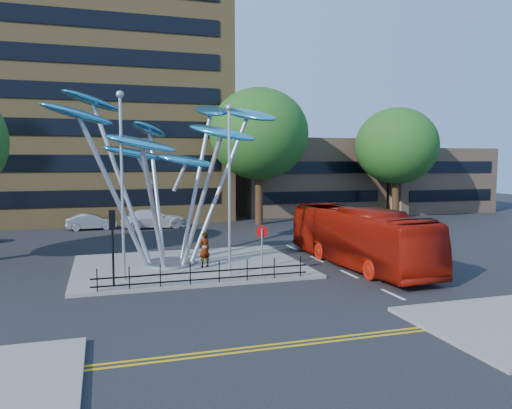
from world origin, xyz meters
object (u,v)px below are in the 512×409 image
object	(u,v)px
tree_right	(259,134)
parked_car_right	(154,219)
leaf_sculpture	(166,140)
red_bus	(359,237)
pedestrian	(204,250)
street_lamp_right	(229,174)
street_lamp_left	(122,169)
parked_car_mid	(91,222)
tree_far	(397,146)
no_entry_sign_island	(262,242)
traffic_light_island	(112,231)

from	to	relation	value
tree_right	parked_car_right	size ratio (longest dim) A/B	2.20
leaf_sculpture	tree_right	bearing A→B (deg)	56.69
red_bus	pedestrian	size ratio (longest dim) A/B	6.26
tree_right	street_lamp_right	xyz separation A→B (m)	(-7.50, -19.00, -2.94)
street_lamp_right	red_bus	world-z (taller)	street_lamp_right
leaf_sculpture	street_lamp_right	size ratio (longest dim) A/B	1.53
street_lamp_left	parked_car_right	size ratio (longest dim) A/B	1.60
red_bus	parked_car_mid	bearing A→B (deg)	123.85
street_lamp_left	parked_car_mid	xyz separation A→B (m)	(-1.83, 19.27, -4.69)
parked_car_mid	pedestrian	bearing A→B (deg)	-165.24
tree_far	leaf_sculpture	xyz separation A→B (m)	(-24.07, -15.32, -0.23)
leaf_sculpture	no_entry_sign_island	xyz separation A→B (m)	(4.07, -4.16, -5.06)
leaf_sculpture	pedestrian	xyz separation A→B (m)	(1.75, -1.47, -5.80)
tree_far	parked_car_right	xyz separation A→B (m)	(-23.28, 0.23, -6.31)
tree_right	street_lamp_right	world-z (taller)	tree_right
red_bus	parked_car_right	xyz separation A→B (m)	(-9.17, 18.61, -0.80)
traffic_light_island	parked_car_right	distance (m)	20.16
street_lamp_right	traffic_light_island	bearing A→B (deg)	-174.81
street_lamp_right	tree_far	bearing A→B (deg)	41.47
leaf_sculpture	parked_car_mid	world-z (taller)	leaf_sculpture
tree_far	pedestrian	size ratio (longest dim) A/B	5.88
leaf_sculpture	pedestrian	size ratio (longest dim) A/B	6.92
street_lamp_right	pedestrian	distance (m)	4.67
tree_right	street_lamp_left	xyz separation A→B (m)	(-12.50, -18.50, -2.68)
tree_far	street_lamp_right	distance (m)	28.76
street_lamp_right	traffic_light_island	xyz separation A→B (m)	(-5.50, -0.50, -2.48)
leaf_sculpture	no_entry_sign_island	size ratio (longest dim) A/B	5.19
no_entry_sign_island	red_bus	distance (m)	6.00
street_lamp_left	street_lamp_right	world-z (taller)	street_lamp_left
tree_far	parked_car_mid	size ratio (longest dim) A/B	2.69
pedestrian	leaf_sculpture	bearing A→B (deg)	-61.97
no_entry_sign_island	tree_far	bearing A→B (deg)	44.25
parked_car_mid	traffic_light_island	bearing A→B (deg)	179.61
traffic_light_island	parked_car_right	world-z (taller)	traffic_light_island
street_lamp_right	parked_car_mid	world-z (taller)	street_lamp_right
tree_right	street_lamp_right	size ratio (longest dim) A/B	1.46
street_lamp_left	traffic_light_island	bearing A→B (deg)	-116.57
tree_far	pedestrian	xyz separation A→B (m)	(-22.32, -16.79, -6.04)
leaf_sculpture	parked_car_mid	xyz separation A→B (m)	(-4.26, 16.09, -6.21)
leaf_sculpture	red_bus	size ratio (longest dim) A/B	1.11
red_bus	tree_far	bearing A→B (deg)	49.74
red_bus	parked_car_right	size ratio (longest dim) A/B	2.09
no_entry_sign_island	parked_car_mid	bearing A→B (deg)	112.36
traffic_light_island	red_bus	world-z (taller)	traffic_light_island
leaf_sculpture	traffic_light_island	world-z (taller)	leaf_sculpture
tree_right	tree_far	xyz separation A→B (m)	(14.00, 0.00, -0.93)
street_lamp_left	parked_car_right	xyz separation A→B (m)	(3.22, 18.73, -4.56)
tree_far	street_lamp_left	bearing A→B (deg)	-145.08
street_lamp_right	no_entry_sign_island	distance (m)	3.64
parked_car_right	tree_far	bearing A→B (deg)	-91.84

